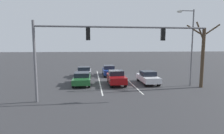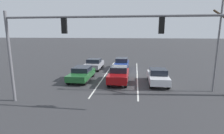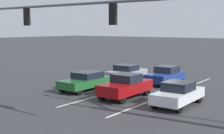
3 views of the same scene
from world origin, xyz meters
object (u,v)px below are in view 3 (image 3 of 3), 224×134
at_px(car_maroon_midlane_front, 126,86).
at_px(traffic_signal_gantry, 32,27).
at_px(car_navy_midlane_second, 166,75).
at_px(car_darkgreen_rightlane_front, 86,81).
at_px(car_silver_leftlane_front, 178,94).
at_px(car_gray_rightlane_second, 126,72).

bearing_deg(car_maroon_midlane_front, traffic_signal_gantry, 65.34).
distance_m(car_maroon_midlane_front, car_navy_midlane_second, 6.24).
height_order(car_maroon_midlane_front, traffic_signal_gantry, traffic_signal_gantry).
distance_m(car_maroon_midlane_front, car_darkgreen_rightlane_front, 3.84).
relative_size(car_silver_leftlane_front, car_maroon_midlane_front, 0.98).
distance_m(car_navy_midlane_second, traffic_signal_gantry, 12.60).
relative_size(car_darkgreen_rightlane_front, car_navy_midlane_second, 1.02).
bearing_deg(car_navy_midlane_second, car_maroon_midlane_front, 91.79).
height_order(car_maroon_midlane_front, car_navy_midlane_second, car_maroon_midlane_front).
distance_m(car_darkgreen_rightlane_front, car_navy_midlane_second, 6.87).
distance_m(car_silver_leftlane_front, car_gray_rightlane_second, 9.41).
xyz_separation_m(car_maroon_midlane_front, car_gray_rightlane_second, (3.79, -5.76, -0.08)).
bearing_deg(car_maroon_midlane_front, car_navy_midlane_second, -88.21).
bearing_deg(car_darkgreen_rightlane_front, car_silver_leftlane_front, 177.55).
relative_size(car_darkgreen_rightlane_front, traffic_signal_gantry, 0.31).
height_order(car_gray_rightlane_second, traffic_signal_gantry, traffic_signal_gantry).
distance_m(car_darkgreen_rightlane_front, car_gray_rightlane_second, 5.36).
bearing_deg(traffic_signal_gantry, car_navy_midlane_second, -101.24).
distance_m(car_maroon_midlane_front, traffic_signal_gantry, 7.18).
xyz_separation_m(car_silver_leftlane_front, car_gray_rightlane_second, (7.49, -5.69, -0.01)).
height_order(car_darkgreen_rightlane_front, car_navy_midlane_second, car_navy_midlane_second).
height_order(car_maroon_midlane_front, car_darkgreen_rightlane_front, car_maroon_midlane_front).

